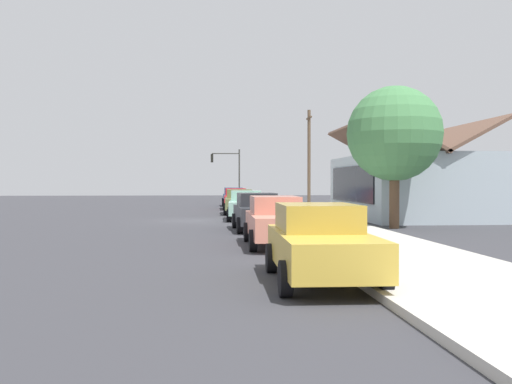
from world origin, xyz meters
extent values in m
plane|color=#38383D|center=(0.00, 0.00, 0.00)|extent=(120.00, 120.00, 0.00)
cube|color=beige|center=(0.00, 5.60, 0.08)|extent=(60.00, 4.20, 0.16)
cube|color=navy|center=(-18.99, 2.83, 0.68)|extent=(4.56, 1.81, 0.70)
cube|color=navy|center=(-19.44, 2.83, 1.31)|extent=(2.20, 1.57, 0.56)
cylinder|color=black|center=(-17.57, 3.69, 0.33)|extent=(0.66, 0.23, 0.66)
cylinder|color=black|center=(-17.59, 1.93, 0.33)|extent=(0.66, 0.23, 0.66)
cylinder|color=black|center=(-20.39, 3.72, 0.33)|extent=(0.66, 0.23, 0.66)
cylinder|color=black|center=(-20.41, 1.96, 0.33)|extent=(0.66, 0.23, 0.66)
cube|color=red|center=(-13.00, 2.72, 0.68)|extent=(4.70, 1.88, 0.70)
cube|color=#A9272B|center=(-13.46, 2.73, 1.31)|extent=(2.28, 1.61, 0.56)
cylinder|color=black|center=(-11.53, 3.55, 0.33)|extent=(0.67, 0.24, 0.66)
cylinder|color=black|center=(-11.58, 1.80, 0.33)|extent=(0.67, 0.24, 0.66)
cylinder|color=black|center=(-14.41, 3.63, 0.33)|extent=(0.67, 0.24, 0.66)
cylinder|color=black|center=(-14.46, 1.88, 0.33)|extent=(0.67, 0.24, 0.66)
cube|color=olive|center=(-6.20, 2.61, 0.68)|extent=(4.47, 1.96, 0.70)
cube|color=#61683C|center=(-6.64, 2.63, 1.31)|extent=(2.17, 1.66, 0.56)
cylinder|color=black|center=(-4.80, 3.47, 0.33)|extent=(0.67, 0.24, 0.66)
cylinder|color=black|center=(-4.86, 1.66, 0.33)|extent=(0.67, 0.24, 0.66)
cylinder|color=black|center=(-7.53, 3.56, 0.33)|extent=(0.67, 0.24, 0.66)
cylinder|color=black|center=(-7.60, 1.76, 0.33)|extent=(0.67, 0.24, 0.66)
cube|color=#9ED1BC|center=(-0.35, 2.66, 0.68)|extent=(4.45, 2.05, 0.70)
cube|color=#86B1A0|center=(-0.78, 2.68, 1.31)|extent=(2.18, 1.71, 0.56)
cylinder|color=black|center=(1.05, 3.49, 0.33)|extent=(0.67, 0.26, 0.66)
cylinder|color=black|center=(0.95, 1.67, 0.33)|extent=(0.67, 0.26, 0.66)
cylinder|color=black|center=(-1.65, 3.64, 0.33)|extent=(0.67, 0.26, 0.66)
cylinder|color=black|center=(-1.75, 1.82, 0.33)|extent=(0.67, 0.26, 0.66)
cube|color=#2D3035|center=(6.44, 2.70, 0.68)|extent=(4.47, 1.86, 0.70)
cube|color=#27292D|center=(5.99, 2.69, 1.31)|extent=(2.16, 1.60, 0.56)
cylinder|color=black|center=(7.79, 3.61, 0.33)|extent=(0.66, 0.24, 0.66)
cylinder|color=black|center=(7.83, 1.85, 0.33)|extent=(0.66, 0.24, 0.66)
cylinder|color=black|center=(5.04, 3.55, 0.33)|extent=(0.66, 0.24, 0.66)
cylinder|color=black|center=(5.08, 1.79, 0.33)|extent=(0.66, 0.24, 0.66)
cube|color=#EA8C75|center=(12.39, 2.78, 0.68)|extent=(4.76, 1.75, 0.70)
cube|color=tan|center=(11.92, 2.78, 1.31)|extent=(2.29, 1.52, 0.56)
cylinder|color=black|center=(13.87, 3.61, 0.33)|extent=(0.66, 0.23, 0.66)
cylinder|color=black|center=(13.85, 1.91, 0.33)|extent=(0.66, 0.23, 0.66)
cylinder|color=black|center=(10.93, 3.64, 0.33)|extent=(0.66, 0.23, 0.66)
cylinder|color=black|center=(10.91, 1.94, 0.33)|extent=(0.66, 0.23, 0.66)
cube|color=gold|center=(19.16, 2.88, 0.68)|extent=(4.56, 1.88, 0.70)
cube|color=gold|center=(18.71, 2.89, 1.31)|extent=(2.20, 1.62, 0.56)
cylinder|color=black|center=(20.58, 3.75, 0.33)|extent=(0.66, 0.23, 0.66)
cylinder|color=black|center=(20.55, 1.96, 0.33)|extent=(0.66, 0.23, 0.66)
cylinder|color=black|center=(17.78, 3.80, 0.33)|extent=(0.66, 0.23, 0.66)
cylinder|color=black|center=(17.74, 2.02, 0.33)|extent=(0.66, 0.23, 0.66)
cube|color=#ADBCC6|center=(-1.43, 12.00, 1.78)|extent=(11.28, 6.46, 3.56)
cube|color=black|center=(-1.43, 8.73, 1.96)|extent=(9.02, 0.08, 1.99)
cube|color=brown|center=(-1.43, 10.38, 4.41)|extent=(11.88, 3.53, 1.98)
cube|color=brown|center=(-1.43, 13.62, 4.41)|extent=(11.88, 3.53, 1.98)
cylinder|color=brown|center=(5.81, 8.85, 1.53)|extent=(0.44, 0.44, 3.05)
sphere|color=#47844C|center=(5.81, 8.85, 4.21)|extent=(4.22, 4.22, 4.22)
cylinder|color=#383833|center=(-23.98, 3.60, 2.60)|extent=(0.14, 0.14, 5.20)
cylinder|color=#383833|center=(-23.98, 2.30, 4.80)|extent=(0.10, 2.60, 0.10)
cube|color=black|center=(-23.98, 1.00, 4.35)|extent=(0.28, 0.24, 0.80)
sphere|color=red|center=(-24.13, 1.00, 4.61)|extent=(0.16, 0.16, 0.16)
sphere|color=yellow|center=(-24.13, 1.00, 4.35)|extent=(0.16, 0.16, 0.16)
sphere|color=green|center=(-24.13, 1.00, 4.09)|extent=(0.16, 0.16, 0.16)
cylinder|color=brown|center=(-12.04, 8.20, 3.75)|extent=(0.24, 0.24, 7.50)
cube|color=brown|center=(-12.04, 8.20, 6.90)|extent=(1.80, 0.12, 0.12)
cylinder|color=red|center=(-11.20, 4.20, 0.44)|extent=(0.22, 0.22, 0.55)
sphere|color=red|center=(-11.20, 4.20, 0.78)|extent=(0.18, 0.18, 0.18)
camera|label=1|loc=(30.64, 0.58, 2.05)|focal=40.23mm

